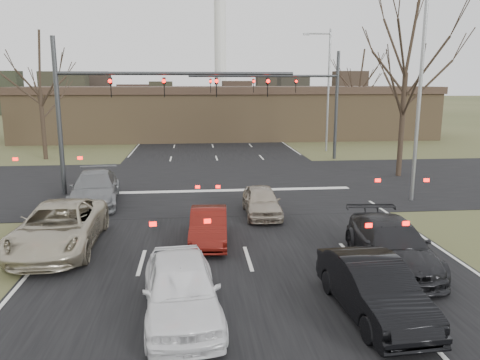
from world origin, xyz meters
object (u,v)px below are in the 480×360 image
(car_black_hatch, at_px, (373,288))
(car_silver_ahead, at_px, (262,201))
(mast_arm_far, at_px, (300,92))
(car_silver_suv, at_px, (59,227))
(streetlight_right_far, at_px, (326,84))
(car_white_sedan, at_px, (181,288))
(streetlight_right_near, at_px, (417,86))
(building, at_px, (229,112))
(car_red_ahead, at_px, (209,226))
(car_charcoal_sedan, at_px, (391,245))
(car_grey_ahead, at_px, (95,188))
(mast_arm_near, at_px, (124,96))

(car_black_hatch, distance_m, car_silver_ahead, 9.33)
(mast_arm_far, bearing_deg, car_black_hatch, -98.27)
(car_silver_suv, relative_size, car_black_hatch, 1.31)
(streetlight_right_far, bearing_deg, car_black_hatch, -103.31)
(streetlight_right_far, bearing_deg, car_silver_ahead, -113.32)
(car_white_sedan, bearing_deg, streetlight_right_near, 39.50)
(building, xyz_separation_m, mast_arm_far, (4.18, -15.00, 2.35))
(mast_arm_far, xyz_separation_m, streetlight_right_near, (2.64, -13.00, 0.57))
(mast_arm_far, height_order, car_red_ahead, mast_arm_far)
(streetlight_right_far, xyz_separation_m, car_red_ahead, (-10.57, -22.18, -4.97))
(mast_arm_far, bearing_deg, building, 105.58)
(car_black_hatch, bearing_deg, car_silver_ahead, 95.19)
(car_red_ahead, bearing_deg, building, 87.58)
(car_silver_ahead, bearing_deg, building, 89.38)
(car_charcoal_sedan, bearing_deg, car_white_sedan, -153.28)
(car_silver_suv, bearing_deg, building, 75.05)
(building, height_order, car_white_sedan, building)
(car_charcoal_sedan, xyz_separation_m, car_grey_ahead, (-10.94, 8.99, 0.04))
(building, distance_m, mast_arm_far, 15.75)
(building, distance_m, streetlight_right_far, 13.53)
(building, xyz_separation_m, car_charcoal_sedan, (2.44, -36.07, -1.93))
(car_grey_ahead, bearing_deg, car_silver_ahead, -25.77)
(car_silver_suv, height_order, car_white_sedan, car_silver_suv)
(mast_arm_far, distance_m, car_charcoal_sedan, 21.57)
(car_red_ahead, distance_m, car_silver_ahead, 4.13)
(mast_arm_far, height_order, car_silver_ahead, mast_arm_far)
(car_charcoal_sedan, xyz_separation_m, car_red_ahead, (-5.69, 2.89, -0.11))
(building, height_order, mast_arm_near, mast_arm_near)
(streetlight_right_near, relative_size, car_silver_suv, 1.74)
(building, height_order, car_silver_ahead, building)
(car_black_hatch, bearing_deg, car_charcoal_sedan, 55.52)
(mast_arm_near, relative_size, car_black_hatch, 2.77)
(mast_arm_near, bearing_deg, streetlight_right_far, 43.89)
(mast_arm_far, distance_m, car_grey_ahead, 18.03)
(mast_arm_far, xyz_separation_m, car_white_sedan, (-8.30, -23.73, -4.24))
(mast_arm_far, height_order, car_white_sedan, mast_arm_far)
(car_black_hatch, relative_size, car_charcoal_sedan, 0.87)
(car_silver_ahead, bearing_deg, car_white_sedan, -109.50)
(car_charcoal_sedan, bearing_deg, streetlight_right_far, 83.65)
(streetlight_right_near, xyz_separation_m, car_charcoal_sedan, (-4.38, -8.07, -4.85))
(mast_arm_near, relative_size, car_silver_suv, 2.11)
(car_red_ahead, bearing_deg, streetlight_right_near, 30.41)
(streetlight_right_far, distance_m, car_red_ahead, 25.07)
(car_silver_suv, distance_m, car_white_sedan, 6.95)
(mast_arm_near, height_order, car_black_hatch, mast_arm_near)
(streetlight_right_far, distance_m, car_silver_suv, 27.79)
(mast_arm_far, relative_size, car_silver_ahead, 2.96)
(mast_arm_far, distance_m, car_silver_ahead, 16.27)
(car_grey_ahead, bearing_deg, car_black_hatch, -58.53)
(streetlight_right_near, bearing_deg, mast_arm_near, 167.95)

